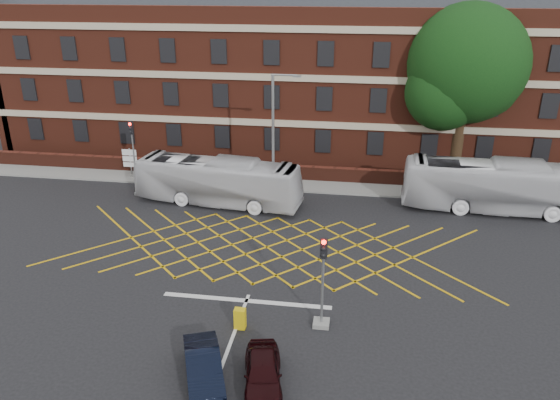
# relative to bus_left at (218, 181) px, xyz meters

# --- Properties ---
(ground) EXTENTS (120.00, 120.00, 0.00)m
(ground) POSITION_rel_bus_left_xyz_m (4.28, -7.82, -1.54)
(ground) COLOR black
(ground) RESTS_ON ground
(victorian_building) EXTENTS (51.00, 12.17, 20.40)m
(victorian_building) POSITION_rel_bus_left_xyz_m (4.52, 14.18, 6.29)
(victorian_building) COLOR #5D2518
(victorian_building) RESTS_ON ground
(boundary_wall) EXTENTS (56.00, 0.50, 1.10)m
(boundary_wall) POSITION_rel_bus_left_xyz_m (4.28, 5.18, -0.99)
(boundary_wall) COLOR #4A1D13
(boundary_wall) RESTS_ON ground
(far_pavement) EXTENTS (60.00, 3.00, 0.12)m
(far_pavement) POSITION_rel_bus_left_xyz_m (4.28, 4.18, -1.48)
(far_pavement) COLOR slate
(far_pavement) RESTS_ON ground
(box_junction_hatching) EXTENTS (8.22, 8.22, 0.02)m
(box_junction_hatching) POSITION_rel_bus_left_xyz_m (4.28, -5.82, -1.54)
(box_junction_hatching) COLOR #CC990C
(box_junction_hatching) RESTS_ON ground
(stop_line) EXTENTS (8.00, 0.30, 0.02)m
(stop_line) POSITION_rel_bus_left_xyz_m (4.28, -11.32, -1.53)
(stop_line) COLOR silver
(stop_line) RESTS_ON ground
(centre_line) EXTENTS (0.15, 14.00, 0.02)m
(centre_line) POSITION_rel_bus_left_xyz_m (4.28, -17.82, -1.53)
(centre_line) COLOR silver
(centre_line) RESTS_ON ground
(bus_left) EXTENTS (11.33, 4.03, 3.09)m
(bus_left) POSITION_rel_bus_left_xyz_m (0.00, 0.00, 0.00)
(bus_left) COLOR silver
(bus_left) RESTS_ON ground
(bus_right) EXTENTS (12.02, 3.25, 3.32)m
(bus_right) POSITION_rel_bus_left_xyz_m (17.98, 1.52, 0.12)
(bus_right) COLOR silver
(bus_right) RESTS_ON ground
(car_navy) EXTENTS (2.56, 3.93, 1.23)m
(car_navy) POSITION_rel_bus_left_xyz_m (3.83, -16.86, -0.93)
(car_navy) COLOR black
(car_navy) RESTS_ON ground
(car_maroon) EXTENTS (2.01, 3.63, 1.17)m
(car_maroon) POSITION_rel_bus_left_xyz_m (6.05, -16.75, -0.96)
(car_maroon) COLOR black
(car_maroon) RESTS_ON ground
(deciduous_tree) EXTENTS (8.50, 8.49, 12.53)m
(deciduous_tree) POSITION_rel_bus_left_xyz_m (16.26, 8.31, 6.15)
(deciduous_tree) COLOR black
(deciduous_tree) RESTS_ON ground
(traffic_light_near) EXTENTS (0.70, 0.70, 4.27)m
(traffic_light_near) POSITION_rel_bus_left_xyz_m (7.90, -12.70, 0.22)
(traffic_light_near) COLOR slate
(traffic_light_near) RESTS_ON ground
(traffic_light_far) EXTENTS (0.70, 0.70, 4.27)m
(traffic_light_far) POSITION_rel_bus_left_xyz_m (-7.45, 3.99, 0.22)
(traffic_light_far) COLOR slate
(traffic_light_far) RESTS_ON ground
(street_lamp) EXTENTS (2.25, 1.00, 8.50)m
(street_lamp) POSITION_rel_bus_left_xyz_m (3.64, 0.80, 1.34)
(street_lamp) COLOR slate
(street_lamp) RESTS_ON ground
(direction_signs) EXTENTS (1.10, 0.16, 2.20)m
(direction_signs) POSITION_rel_bus_left_xyz_m (-7.82, 4.04, -0.16)
(direction_signs) COLOR gray
(direction_signs) RESTS_ON ground
(utility_cabinet) EXTENTS (0.48, 0.36, 0.94)m
(utility_cabinet) POSITION_rel_bus_left_xyz_m (4.45, -13.42, -1.07)
(utility_cabinet) COLOR gold
(utility_cabinet) RESTS_ON ground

